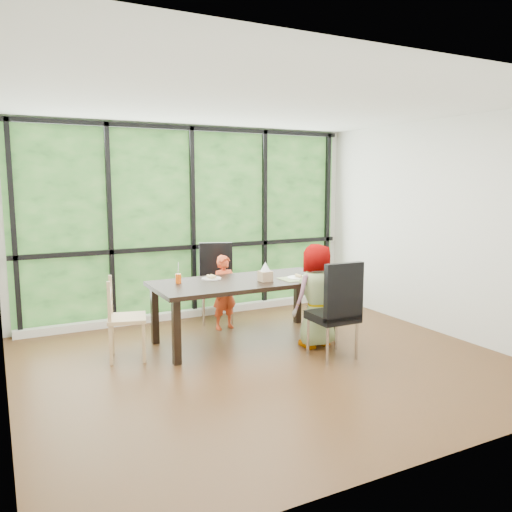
# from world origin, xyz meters

# --- Properties ---
(ground) EXTENTS (5.00, 5.00, 0.00)m
(ground) POSITION_xyz_m (0.00, 0.00, 0.00)
(ground) COLOR black
(ground) RESTS_ON ground
(back_wall) EXTENTS (5.00, 0.00, 5.00)m
(back_wall) POSITION_xyz_m (0.00, 2.25, 1.35)
(back_wall) COLOR silver
(back_wall) RESTS_ON ground
(foliage_backdrop) EXTENTS (4.80, 0.02, 2.65)m
(foliage_backdrop) POSITION_xyz_m (0.00, 2.23, 1.35)
(foliage_backdrop) COLOR #1C451B
(foliage_backdrop) RESTS_ON back_wall
(window_mullions) EXTENTS (4.80, 0.06, 2.65)m
(window_mullions) POSITION_xyz_m (0.00, 2.19, 1.35)
(window_mullions) COLOR black
(window_mullions) RESTS_ON back_wall
(window_sill) EXTENTS (4.80, 0.12, 0.10)m
(window_sill) POSITION_xyz_m (0.00, 2.15, 0.05)
(window_sill) COLOR silver
(window_sill) RESTS_ON ground
(dining_table) EXTENTS (2.28, 1.20, 0.75)m
(dining_table) POSITION_xyz_m (0.12, 0.78, 0.38)
(dining_table) COLOR black
(dining_table) RESTS_ON ground
(chair_window_leather) EXTENTS (0.59, 0.59, 1.08)m
(chair_window_leather) POSITION_xyz_m (0.16, 1.72, 0.54)
(chair_window_leather) COLOR black
(chair_window_leather) RESTS_ON ground
(chair_interior_leather) EXTENTS (0.47, 0.47, 1.08)m
(chair_interior_leather) POSITION_xyz_m (0.72, -0.18, 0.54)
(chair_interior_leather) COLOR black
(chair_interior_leather) RESTS_ON ground
(chair_end_beech) EXTENTS (0.49, 0.50, 0.90)m
(chair_end_beech) POSITION_xyz_m (-1.29, 0.81, 0.45)
(chair_end_beech) COLOR tan
(chair_end_beech) RESTS_ON ground
(child_toddler) EXTENTS (0.38, 0.28, 0.98)m
(child_toddler) POSITION_xyz_m (0.12, 1.38, 0.49)
(child_toddler) COLOR #D84520
(child_toddler) RESTS_ON ground
(child_older) EXTENTS (0.63, 0.45, 1.21)m
(child_older) POSITION_xyz_m (0.77, 0.22, 0.61)
(child_older) COLOR gray
(child_older) RESTS_ON ground
(placemat) EXTENTS (0.44, 0.32, 0.01)m
(placemat) POSITION_xyz_m (0.74, 0.56, 0.75)
(placemat) COLOR tan
(placemat) RESTS_ON dining_table
(plate_far) EXTENTS (0.24, 0.24, 0.02)m
(plate_far) POSITION_xyz_m (-0.20, 1.03, 0.76)
(plate_far) COLOR white
(plate_far) RESTS_ON dining_table
(plate_near) EXTENTS (0.27, 0.27, 0.02)m
(plate_near) POSITION_xyz_m (0.76, 0.58, 0.76)
(plate_near) COLOR white
(plate_near) RESTS_ON dining_table
(orange_cup) EXTENTS (0.07, 0.07, 0.11)m
(orange_cup) POSITION_xyz_m (-0.64, 0.98, 0.80)
(orange_cup) COLOR #FD590E
(orange_cup) RESTS_ON dining_table
(green_cup) EXTENTS (0.07, 0.07, 0.11)m
(green_cup) POSITION_xyz_m (1.02, 0.51, 0.80)
(green_cup) COLOR #5FD137
(green_cup) RESTS_ON dining_table
(tissue_box) EXTENTS (0.14, 0.14, 0.12)m
(tissue_box) POSITION_xyz_m (0.32, 0.62, 0.81)
(tissue_box) COLOR tan
(tissue_box) RESTS_ON dining_table
(crepe_rolls_far) EXTENTS (0.10, 0.12, 0.04)m
(crepe_rolls_far) POSITION_xyz_m (-0.20, 1.03, 0.78)
(crepe_rolls_far) COLOR tan
(crepe_rolls_far) RESTS_ON plate_far
(crepe_rolls_near) EXTENTS (0.05, 0.12, 0.04)m
(crepe_rolls_near) POSITION_xyz_m (0.76, 0.58, 0.79)
(crepe_rolls_near) COLOR tan
(crepe_rolls_near) RESTS_ON plate_near
(straw_white) EXTENTS (0.01, 0.04, 0.20)m
(straw_white) POSITION_xyz_m (-0.64, 0.98, 0.90)
(straw_white) COLOR white
(straw_white) RESTS_ON orange_cup
(straw_pink) EXTENTS (0.01, 0.04, 0.20)m
(straw_pink) POSITION_xyz_m (1.02, 0.51, 0.90)
(straw_pink) COLOR pink
(straw_pink) RESTS_ON green_cup
(tissue) EXTENTS (0.12, 0.12, 0.11)m
(tissue) POSITION_xyz_m (0.32, 0.62, 0.93)
(tissue) COLOR white
(tissue) RESTS_ON tissue_box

